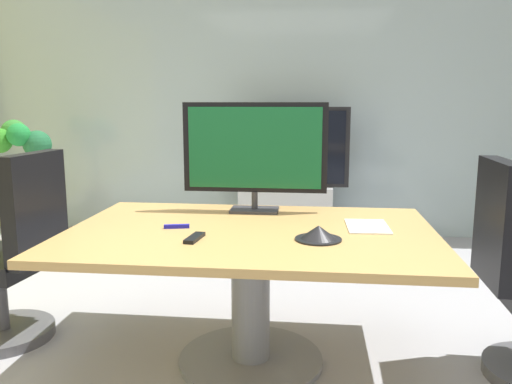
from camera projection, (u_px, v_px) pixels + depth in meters
The scene contains 11 objects.
ground_plane at pixel (256, 365), 2.69m from camera, with size 7.38×7.38×0.00m, color #99999E.
wall_back_glass_partition at pixel (287, 99), 5.22m from camera, with size 6.38×0.10×2.76m, color #9EB2B7.
conference_table at pixel (251, 264), 2.63m from camera, with size 1.86×1.24×0.72m.
office_chair_left at pixel (13, 264), 2.90m from camera, with size 0.62×0.60×1.09m.
tv_monitor at pixel (255, 151), 2.98m from camera, with size 0.84×0.18×0.64m.
wall_display_unit at pixel (286, 196), 5.03m from camera, with size 1.20×0.36×1.31m.
potted_plant at pixel (26, 174), 4.80m from camera, with size 0.55×0.55×1.19m.
conference_phone at pixel (318, 234), 2.41m from camera, with size 0.22×0.22×0.07m.
remote_control at pixel (195, 238), 2.41m from camera, with size 0.05×0.17×0.02m, color black.
whiteboard_marker at pixel (177, 226), 2.63m from camera, with size 0.13×0.02×0.02m, color #1919A5.
paper_notepad at pixel (367, 226), 2.66m from camera, with size 0.21×0.30×0.01m, color white.
Camera 1 is at (0.28, -2.47, 1.37)m, focal length 36.07 mm.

